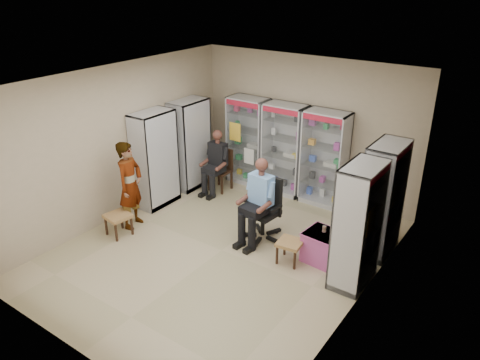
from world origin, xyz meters
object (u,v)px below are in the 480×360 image
Objects in this scene: pink_trunk at (322,247)px; cabinet_right_near at (358,226)px; office_chair at (263,209)px; standing_man at (130,185)px; cabinet_right_far at (383,199)px; wooden_chair at (220,170)px; cabinet_back_left at (248,141)px; cabinet_left_far at (190,144)px; seated_shopkeeper at (262,202)px; woven_stool_b at (119,225)px; cabinet_back_mid at (284,149)px; woven_stool_a at (290,252)px; cabinet_back_right at (324,159)px; cabinet_left_near at (155,159)px.

cabinet_right_near is at bearing -20.23° from pink_trunk.
office_chair is 0.69× the size of standing_man.
wooden_chair is at bearing 83.96° from cabinet_right_far.
cabinet_back_left is at bearing 72.25° from cabinet_right_far.
cabinet_left_far is 1.17× the size of standing_man.
seated_shopkeeper is at bearing -179.69° from pink_trunk.
wooden_chair is at bearing 153.63° from office_chair.
seated_shopkeeper is at bearing 31.87° from woven_stool_b.
cabinet_back_mid is at bearing -41.70° from standing_man.
seated_shopkeeper reaches higher than woven_stool_b.
cabinet_right_far is 3.60× the size of pink_trunk.
cabinet_left_far reaches higher than woven_stool_a.
standing_man is (-3.53, -1.00, 0.59)m from pink_trunk.
cabinet_right_near is (3.53, -2.23, 0.00)m from cabinet_back_left.
cabinet_right_near reaches higher than seated_shopkeeper.
cabinet_back_mid is 1.00× the size of cabinet_left_far.
cabinet_left_far is 2.81m from office_chair.
wooden_chair is at bearing -161.25° from cabinet_back_right.
seated_shopkeeper is (1.90, -1.27, 0.28)m from wooden_chair.
cabinet_right_far is at bearing 30.97° from seated_shopkeeper.
woven_stool_a is (-1.08, -0.12, -0.80)m from cabinet_right_near.
cabinet_left_far is at bearing 157.27° from woven_stool_a.
office_chair is at bearing -97.22° from cabinet_back_right.
woven_stool_a is (-0.42, -0.36, -0.07)m from pink_trunk.
cabinet_right_near is (2.58, -2.23, 0.00)m from cabinet_back_mid.
cabinet_left_far is 4.02m from pink_trunk.
cabinet_back_mid is 1.00× the size of cabinet_left_near.
seated_shopkeeper is 0.88× the size of standing_man.
cabinet_back_mid is 2.90m from woven_stool_a.
cabinet_left_near is at bearing 2.79° from standing_man.
cabinet_right_far is 3.84m from wooden_chair.
cabinet_right_far is 1.00× the size of cabinet_left_near.
cabinet_back_right is 1.00× the size of cabinet_left_near.
standing_man is at bearing -102.28° from cabinet_back_left.
office_chair is (2.58, 0.08, -0.41)m from cabinet_left_near.
cabinet_left_far reaches higher than wooden_chair.
woven_stool_a is (3.38, -0.32, -0.80)m from cabinet_left_near.
cabinet_back_left is 1.00× the size of cabinet_back_mid.
wooden_chair is at bearing 149.10° from woven_stool_a.
cabinet_back_left and cabinet_left_far have the same top height.
cabinet_left_near is at bearing -132.80° from cabinet_back_mid.
cabinet_back_right is at bearing 103.26° from woven_stool_a.
cabinet_left_near is 3.49m from woven_stool_a.
seated_shopkeeper is at bearing 90.75° from cabinet_left_near.
cabinet_back_left reaches higher than seated_shopkeeper.
wooden_chair is 0.63× the size of seated_shopkeeper.
wooden_chair is at bearing 152.57° from seated_shopkeeper.
cabinet_back_mid reaches higher than seated_shopkeeper.
seated_shopkeeper is at bearing 82.89° from cabinet_right_near.
cabinet_back_mid is 1.00× the size of cabinet_back_right.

